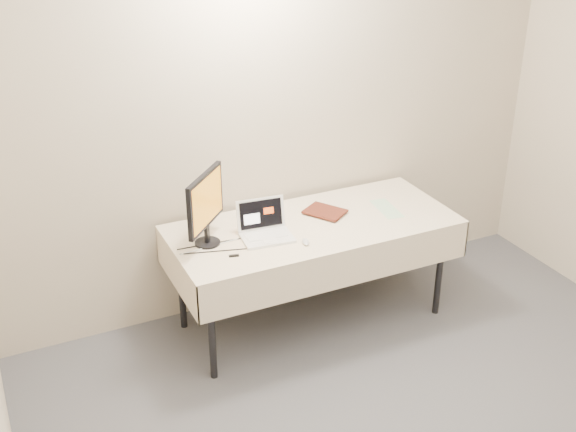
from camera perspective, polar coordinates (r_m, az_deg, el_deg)
name	(u,v)px	position (r m, az deg, el deg)	size (l,w,h in m)	color
back_wall	(283,113)	(4.79, -0.39, 8.18)	(4.00, 0.10, 2.70)	beige
table	(313,232)	(4.67, 1.99, -1.28)	(1.86, 0.81, 0.74)	black
laptop	(264,228)	(4.48, -1.88, -0.93)	(0.33, 0.29, 0.22)	white
monitor	(205,204)	(4.31, -6.55, 0.96)	(0.33, 0.34, 0.46)	black
book	(318,201)	(4.65, 2.40, 1.16)	(0.19, 0.02, 0.26)	maroon
alarm_clock	(267,209)	(4.78, -1.66, 0.52)	(0.13, 0.08, 0.05)	black
clicker	(306,242)	(4.40, 1.41, -2.05)	(0.04, 0.09, 0.02)	silver
paper_form	(387,209)	(4.89, 7.80, 0.58)	(0.12, 0.31, 0.00)	#AFDAAE
usb_dongle	(234,256)	(4.27, -4.30, -3.15)	(0.06, 0.02, 0.01)	black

